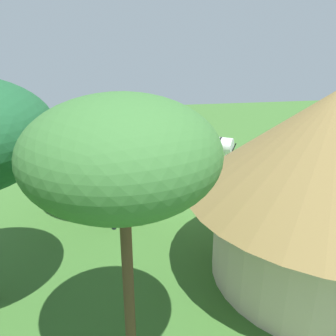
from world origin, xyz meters
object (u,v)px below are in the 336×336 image
object	(u,v)px
zebra_by_umbrella	(156,151)
guest_beside_umbrella	(112,195)
patio_chair_east_end	(120,176)
zebra_toward_hut	(212,145)
acacia_tree_left_background	(122,155)
patio_dining_table	(112,186)
shade_umbrella	(107,118)
zebra_nearest_camera	(252,169)
patio_chair_near_hut	(141,197)
guest_behind_table	(61,175)
standing_watcher	(272,149)
thatched_hut	(326,178)
patio_chair_near_lawn	(77,196)

from	to	relation	value
zebra_by_umbrella	guest_beside_umbrella	bearing A→B (deg)	-138.49
patio_chair_east_end	zebra_toward_hut	xyz separation A→B (m)	(-4.03, -1.88, 0.44)
patio_chair_east_end	acacia_tree_left_background	world-z (taller)	acacia_tree_left_background
patio_dining_table	guest_beside_umbrella	distance (m)	1.62
shade_umbrella	zebra_nearest_camera	xyz separation A→B (m)	(-4.74, 0.28, -1.87)
shade_umbrella	acacia_tree_left_background	distance (m)	6.15
patio_chair_near_hut	guest_behind_table	world-z (taller)	guest_behind_table
patio_dining_table	zebra_by_umbrella	distance (m)	3.15
patio_chair_near_hut	zebra_by_umbrella	xyz separation A→B (m)	(-1.01, -3.29, 0.42)
patio_chair_east_end	zebra_nearest_camera	size ratio (longest dim) A/B	0.46
standing_watcher	zebra_nearest_camera	size ratio (longest dim) A/B	0.88
patio_dining_table	zebra_nearest_camera	size ratio (longest dim) A/B	0.65
shade_umbrella	zebra_by_umbrella	distance (m)	3.69
thatched_hut	shade_umbrella	size ratio (longest dim) A/B	1.33
patio_dining_table	guest_beside_umbrella	bearing A→B (deg)	89.49
zebra_nearest_camera	acacia_tree_left_background	distance (m)	7.89
patio_chair_near_hut	acacia_tree_left_background	distance (m)	6.23
guest_beside_umbrella	zebra_toward_hut	xyz separation A→B (m)	(-4.37, -4.56, -0.07)
zebra_by_umbrella	zebra_nearest_camera	bearing A→B (deg)	-68.15
thatched_hut	acacia_tree_left_background	xyz separation A→B (m)	(4.26, 1.58, 1.27)
thatched_hut	zebra_nearest_camera	world-z (taller)	thatched_hut
standing_watcher	zebra_by_umbrella	xyz separation A→B (m)	(4.55, -0.90, -0.10)
patio_chair_near_hut	guest_beside_umbrella	xyz separation A→B (m)	(0.88, 0.81, 0.51)
guest_behind_table	patio_chair_near_lawn	bearing A→B (deg)	120.33
guest_beside_umbrella	acacia_tree_left_background	bearing A→B (deg)	2.92
thatched_hut	zebra_by_umbrella	size ratio (longest dim) A/B	2.83
standing_watcher	zebra_toward_hut	bearing A→B (deg)	51.84
patio_chair_near_hut	standing_watcher	bearing A→B (deg)	-25.16
shade_umbrella	zebra_toward_hut	world-z (taller)	shade_umbrella
patio_chair_near_lawn	zebra_by_umbrella	bearing A→B (deg)	116.41
thatched_hut	patio_chair_near_hut	xyz separation A→B (m)	(3.51, -3.76, -1.86)
patio_chair_near_hut	acacia_tree_left_background	size ratio (longest dim) A/B	0.20
zebra_by_umbrella	patio_dining_table	bearing A→B (deg)	-150.36
patio_chair_east_end	zebra_toward_hut	bearing A→B (deg)	-138.43
guest_behind_table	standing_watcher	size ratio (longest dim) A/B	0.92
patio_dining_table	acacia_tree_left_background	world-z (taller)	acacia_tree_left_background
patio_chair_east_end	zebra_nearest_camera	xyz separation A→B (m)	(-4.41, 1.38, 0.49)
standing_watcher	zebra_by_umbrella	distance (m)	4.64
shade_umbrella	acacia_tree_left_background	bearing A→B (deg)	91.11
shade_umbrella	acacia_tree_left_background	xyz separation A→B (m)	(-0.12, 6.10, 0.76)
zebra_nearest_camera	acacia_tree_left_background	world-z (taller)	acacia_tree_left_background
patio_chair_near_lawn	acacia_tree_left_background	distance (m)	6.66
shade_umbrella	guest_behind_table	xyz separation A→B (m)	(1.63, -0.55, -1.93)
thatched_hut	patio_dining_table	size ratio (longest dim) A/B	4.57
acacia_tree_left_background	thatched_hut	bearing A→B (deg)	-159.63
patio_dining_table	patio_chair_near_hut	world-z (taller)	patio_chair_near_hut
guest_beside_umbrella	guest_behind_table	size ratio (longest dim) A/B	1.08
patio_dining_table	patio_chair_near_lawn	xyz separation A→B (m)	(1.10, 0.35, -0.13)
patio_chair_near_lawn	guest_behind_table	xyz separation A→B (m)	(0.53, -0.90, 0.43)
patio_dining_table	zebra_toward_hut	bearing A→B (deg)	-145.61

